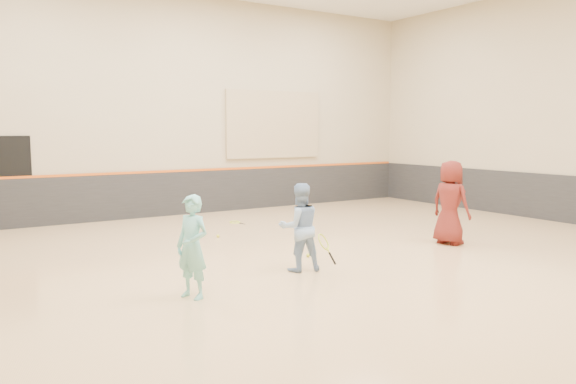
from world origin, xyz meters
TOP-DOWN VIEW (x-y plane):
  - room at (0.00, 0.00)m, footprint 15.04×12.04m
  - wainscot_back at (0.00, 5.97)m, footprint 14.90×0.04m
  - wainscot_right at (7.47, 0.00)m, footprint 0.04×11.90m
  - accent_stripe at (0.00, 5.96)m, footprint 14.90×0.03m
  - acoustic_panel at (2.80, 5.95)m, footprint 3.20×0.08m
  - doorway at (-4.50, 5.98)m, footprint 1.10×0.05m
  - girl at (-2.97, -1.46)m, footprint 0.53×0.62m
  - instructor at (-0.88, -0.99)m, footprint 0.82×0.71m
  - young_man at (2.95, -0.80)m, footprint 0.66×0.91m
  - held_racket at (-0.56, -1.23)m, footprint 0.38×0.38m
  - spare_racket at (0.44, 3.96)m, footprint 0.61×0.61m
  - ball_under_racket at (-0.20, -0.25)m, footprint 0.07×0.07m
  - ball_in_hand at (3.01, -0.86)m, footprint 0.07×0.07m
  - ball_beside_spare at (-0.78, 2.38)m, footprint 0.07×0.07m

SIDE VIEW (x-z plane):
  - spare_racket at x=0.44m, z-range 0.00..0.06m
  - ball_under_racket at x=-0.20m, z-range 0.00..0.07m
  - ball_beside_spare at x=-0.78m, z-range 0.00..0.07m
  - held_racket at x=-0.56m, z-range 0.18..0.80m
  - wainscot_back at x=0.00m, z-range 0.00..1.20m
  - wainscot_right at x=7.47m, z-range 0.00..1.20m
  - girl at x=-2.97m, z-range 0.00..1.45m
  - instructor at x=-0.88m, z-range 0.00..1.46m
  - room at x=0.00m, z-range -2.30..3.92m
  - young_man at x=2.95m, z-range 0.00..1.72m
  - ball_in_hand at x=3.01m, z-range 0.97..1.04m
  - doorway at x=-4.50m, z-range 0.00..2.20m
  - accent_stripe at x=0.00m, z-range 1.19..1.25m
  - acoustic_panel at x=2.80m, z-range 1.50..3.50m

